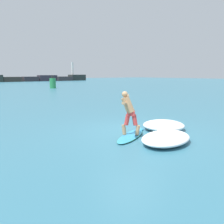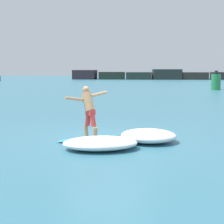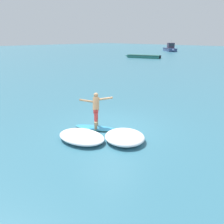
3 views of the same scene
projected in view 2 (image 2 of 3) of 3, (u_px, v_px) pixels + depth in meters
ground_plane at (106, 138)px, 11.61m from camera, size 200.00×200.00×0.00m
rock_jetty_breakwater at (198, 75)px, 71.88m from camera, size 47.60×4.63×6.14m
surfboard at (92, 139)px, 11.16m from camera, size 2.14×1.43×0.22m
surfer at (89, 108)px, 11.10m from camera, size 1.15×1.06×1.53m
channel_marker_buoy at (216, 82)px, 37.12m from camera, size 0.93×0.93×1.91m
wave_foam_at_tail at (148, 136)px, 10.91m from camera, size 2.08×2.03×0.37m
wave_foam_at_nose at (100, 143)px, 9.91m from camera, size 2.22×1.71×0.33m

